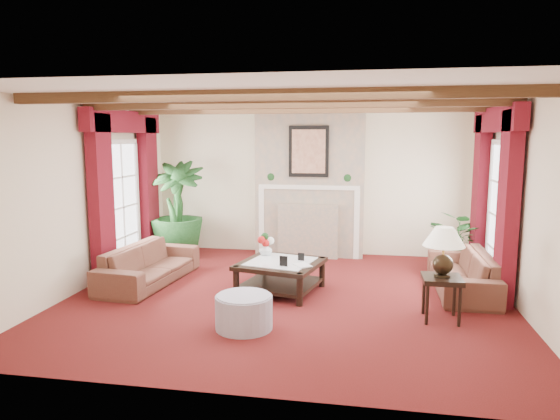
% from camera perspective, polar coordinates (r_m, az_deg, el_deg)
% --- Properties ---
extents(floor, '(6.00, 6.00, 0.00)m').
position_cam_1_polar(floor, '(7.07, 0.93, -9.82)').
color(floor, '#450F0C').
rests_on(floor, ground).
extents(ceiling, '(6.00, 6.00, 0.00)m').
position_cam_1_polar(ceiling, '(6.74, 0.99, 12.55)').
color(ceiling, white).
rests_on(ceiling, floor).
extents(back_wall, '(6.00, 0.02, 2.70)m').
position_cam_1_polar(back_wall, '(9.49, 3.57, 3.14)').
color(back_wall, beige).
rests_on(back_wall, ground).
extents(left_wall, '(0.02, 5.50, 2.70)m').
position_cam_1_polar(left_wall, '(7.83, -21.30, 1.49)').
color(left_wall, beige).
rests_on(left_wall, ground).
extents(right_wall, '(0.02, 5.50, 2.70)m').
position_cam_1_polar(right_wall, '(6.97, 26.11, 0.44)').
color(right_wall, beige).
rests_on(right_wall, ground).
extents(ceiling_beams, '(6.00, 3.00, 0.12)m').
position_cam_1_polar(ceiling_beams, '(6.74, 0.99, 12.04)').
color(ceiling_beams, '#361D11').
rests_on(ceiling_beams, ceiling).
extents(fireplace, '(2.00, 0.52, 2.70)m').
position_cam_1_polar(fireplace, '(9.26, 3.50, 11.38)').
color(fireplace, '#9F8266').
rests_on(fireplace, ground).
extents(french_door_left, '(0.10, 1.10, 2.16)m').
position_cam_1_polar(french_door_left, '(8.63, -17.95, 7.43)').
color(french_door_left, white).
rests_on(french_door_left, ground).
extents(french_door_right, '(0.10, 1.10, 2.16)m').
position_cam_1_polar(french_door_right, '(7.88, 24.26, 7.06)').
color(french_door_right, white).
rests_on(french_door_right, ground).
extents(curtains_left, '(0.20, 2.40, 2.55)m').
position_cam_1_polar(curtains_left, '(8.59, -17.42, 10.26)').
color(curtains_left, '#530B16').
rests_on(curtains_left, ground).
extents(curtains_right, '(0.20, 2.40, 2.55)m').
position_cam_1_polar(curtains_right, '(7.86, 23.65, 10.17)').
color(curtains_right, '#530B16').
rests_on(curtains_right, ground).
extents(sofa_left, '(2.07, 0.94, 0.77)m').
position_cam_1_polar(sofa_left, '(7.87, -14.74, -5.32)').
color(sofa_left, black).
rests_on(sofa_left, ground).
extents(sofa_right, '(1.94, 0.60, 0.76)m').
position_cam_1_polar(sofa_right, '(7.69, 20.12, -5.93)').
color(sofa_right, black).
rests_on(sofa_right, ground).
extents(potted_palm, '(1.23, 1.91, 0.99)m').
position_cam_1_polar(potted_palm, '(9.43, -11.65, -2.29)').
color(potted_palm, black).
rests_on(potted_palm, ground).
extents(small_plant, '(1.90, 1.90, 0.78)m').
position_cam_1_polar(small_plant, '(8.82, 19.71, -4.04)').
color(small_plant, black).
rests_on(small_plant, ground).
extents(coffee_table, '(1.29, 1.29, 0.44)m').
position_cam_1_polar(coffee_table, '(7.22, 0.07, -7.62)').
color(coffee_table, black).
rests_on(coffee_table, ground).
extents(side_table, '(0.51, 0.51, 0.54)m').
position_cam_1_polar(side_table, '(6.43, 17.94, -9.59)').
color(side_table, black).
rests_on(side_table, ground).
extents(ottoman, '(0.66, 0.66, 0.39)m').
position_cam_1_polar(ottoman, '(5.91, -4.14, -11.58)').
color(ottoman, gray).
rests_on(ottoman, ground).
extents(table_lamp, '(0.49, 0.49, 0.62)m').
position_cam_1_polar(table_lamp, '(6.28, 18.18, -4.51)').
color(table_lamp, black).
rests_on(table_lamp, side_table).
extents(flower_vase, '(0.25, 0.25, 0.19)m').
position_cam_1_polar(flower_vase, '(7.50, -1.65, -4.52)').
color(flower_vase, silver).
rests_on(flower_vase, coffee_table).
extents(book, '(0.21, 0.20, 0.26)m').
position_cam_1_polar(book, '(6.85, 1.86, -5.45)').
color(book, black).
rests_on(book, coffee_table).
extents(photo_frame_a, '(0.11, 0.05, 0.15)m').
position_cam_1_polar(photo_frame_a, '(6.86, 0.41, -5.90)').
color(photo_frame_a, black).
rests_on(photo_frame_a, coffee_table).
extents(photo_frame_b, '(0.09, 0.04, 0.12)m').
position_cam_1_polar(photo_frame_b, '(7.18, 2.42, -5.39)').
color(photo_frame_b, black).
rests_on(photo_frame_b, coffee_table).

